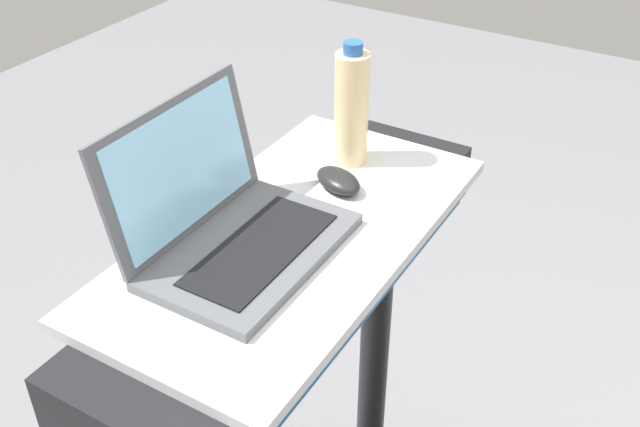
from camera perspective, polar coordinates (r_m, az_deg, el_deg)
name	(u,v)px	position (r m, az deg, el deg)	size (l,w,h in m)	color
desk_board	(294,235)	(1.25, -1.96, -1.61)	(0.75, 0.38, 0.02)	silver
laptop	(229,223)	(1.19, -6.90, -0.73)	(0.34, 0.26, 0.23)	#515459
computer_mouse	(338,181)	(1.34, 1.39, 2.51)	(0.06, 0.10, 0.03)	black
water_bottle	(351,107)	(1.39, 2.40, 8.05)	(0.06, 0.06, 0.24)	beige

